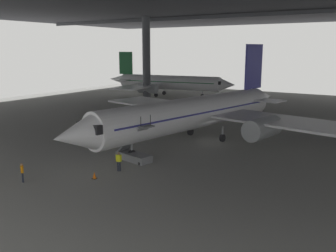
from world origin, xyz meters
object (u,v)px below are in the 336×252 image
crew_worker_by_stairs (119,160)px  traffic_cone_orange (94,175)px  crew_worker_near_nose (22,171)px  boarding_stairs (134,153)px  airplane_main (196,113)px  airplane_distant (167,82)px

crew_worker_by_stairs → traffic_cone_orange: (-0.47, -2.62, -0.70)m
crew_worker_by_stairs → traffic_cone_orange: bearing=-100.2°
crew_worker_near_nose → traffic_cone_orange: 5.75m
boarding_stairs → traffic_cone_orange: bearing=-87.2°
airplane_main → crew_worker_near_nose: size_ratio=22.17×
airplane_main → crew_worker_near_nose: airplane_main is taller
airplane_main → traffic_cone_orange: 16.10m
airplane_main → traffic_cone_orange: bearing=-94.2°
airplane_distant → crew_worker_near_nose: bearing=-69.7°
airplane_main → airplane_distant: (-25.24, 33.95, -0.24)m
crew_worker_near_nose → airplane_distant: airplane_distant is taller
crew_worker_near_nose → boarding_stairs: bearing=66.9°
boarding_stairs → crew_worker_near_nose: bearing=-113.1°
crew_worker_by_stairs → traffic_cone_orange: crew_worker_by_stairs is taller
crew_worker_near_nose → traffic_cone_orange: (4.38, 3.67, -0.62)m
airplane_main → crew_worker_by_stairs: (-0.67, -13.13, -2.41)m
airplane_main → airplane_distant: airplane_main is taller
boarding_stairs → crew_worker_by_stairs: 3.39m
crew_worker_near_nose → crew_worker_by_stairs: size_ratio=0.93×
boarding_stairs → airplane_distant: (-23.80, 43.79, 2.44)m
airplane_main → boarding_stairs: size_ratio=7.72×
airplane_main → boarding_stairs: airplane_main is taller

